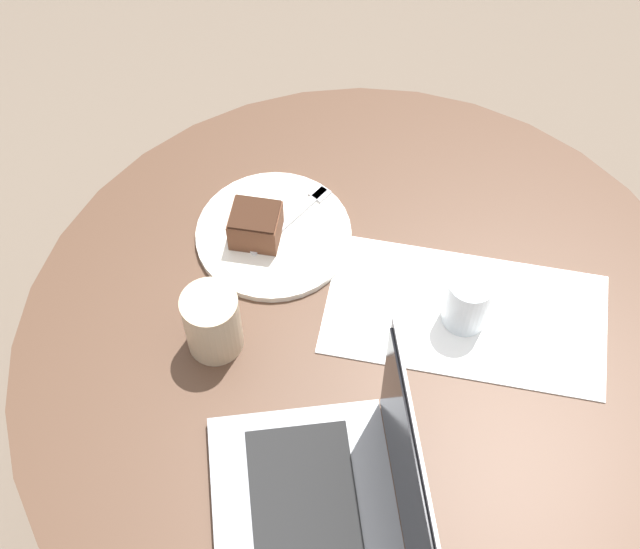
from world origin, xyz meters
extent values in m
plane|color=#6B5B4C|center=(0.00, 0.00, 0.00)|extent=(12.00, 12.00, 0.00)
cylinder|color=#4C3323|center=(0.00, 0.00, 0.01)|extent=(0.59, 0.59, 0.02)
cylinder|color=#4C3323|center=(0.00, 0.00, 0.36)|extent=(0.12, 0.12, 0.67)
cylinder|color=#4C3323|center=(0.00, 0.00, 0.71)|extent=(1.05, 1.05, 0.03)
cube|color=white|center=(-0.15, 0.01, 0.73)|extent=(0.46, 0.41, 0.00)
cylinder|color=silver|center=(0.06, -0.24, 0.73)|extent=(0.24, 0.24, 0.01)
cube|color=brown|center=(0.09, -0.24, 0.76)|extent=(0.10, 0.10, 0.06)
cube|color=#351E13|center=(0.09, -0.24, 0.79)|extent=(0.09, 0.09, 0.00)
cube|color=silver|center=(0.03, -0.25, 0.74)|extent=(0.16, 0.08, 0.00)
cube|color=silver|center=(-0.04, -0.28, 0.74)|extent=(0.04, 0.04, 0.00)
cylinder|color=#C6AD89|center=(0.20, -0.09, 0.78)|extent=(0.08, 0.08, 0.11)
cylinder|color=silver|center=(-0.15, 0.01, 0.77)|extent=(0.07, 0.07, 0.10)
cube|color=gray|center=(0.18, 0.20, 0.73)|extent=(0.31, 0.35, 0.02)
cube|color=black|center=(0.18, 0.20, 0.74)|extent=(0.20, 0.27, 0.00)
cube|color=gray|center=(0.06, 0.23, 0.85)|extent=(0.08, 0.28, 0.22)
cube|color=black|center=(0.07, 0.23, 0.85)|extent=(0.08, 0.27, 0.20)
camera|label=1|loc=(0.31, 0.55, 1.86)|focal=50.00mm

